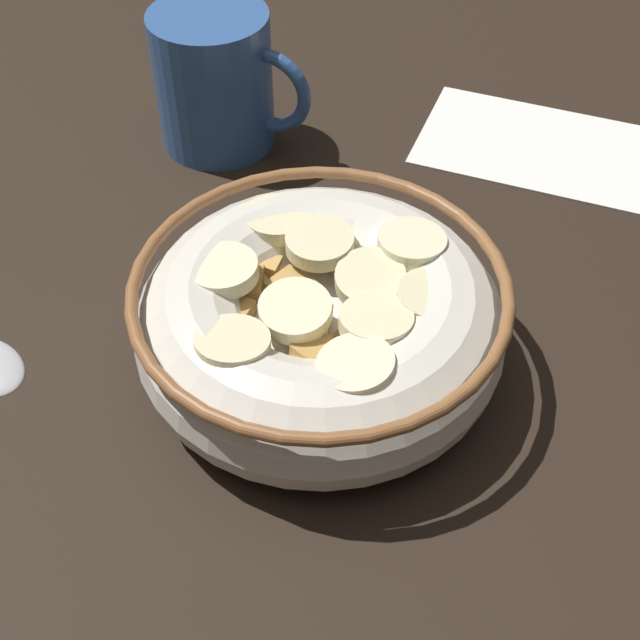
% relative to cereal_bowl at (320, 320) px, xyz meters
% --- Properties ---
extents(ground_plane, '(1.05, 1.05, 0.02)m').
position_rel_cereal_bowl_xyz_m(ground_plane, '(-0.00, -0.00, -0.04)').
color(ground_plane, black).
extents(cereal_bowl, '(0.17, 0.17, 0.06)m').
position_rel_cereal_bowl_xyz_m(cereal_bowl, '(0.00, 0.00, 0.00)').
color(cereal_bowl, silver).
rests_on(cereal_bowl, ground_plane).
extents(coffee_mug, '(0.10, 0.07, 0.08)m').
position_rel_cereal_bowl_xyz_m(coffee_mug, '(-0.12, 0.15, 0.01)').
color(coffee_mug, '#335999').
rests_on(coffee_mug, ground_plane).
extents(folded_napkin, '(0.15, 0.09, 0.00)m').
position_rel_cereal_bowl_xyz_m(folded_napkin, '(0.07, 0.21, -0.03)').
color(folded_napkin, white).
rests_on(folded_napkin, ground_plane).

